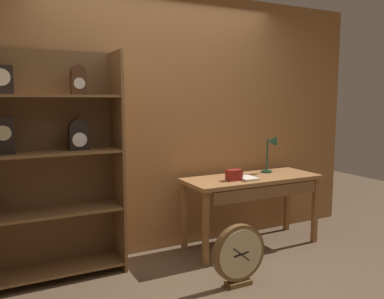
{
  "coord_description": "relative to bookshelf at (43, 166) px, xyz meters",
  "views": [
    {
      "loc": [
        -1.53,
        -2.36,
        1.54
      ],
      "look_at": [
        -0.04,
        0.56,
        1.12
      ],
      "focal_mm": 36.81,
      "sensor_mm": 36.0,
      "label": 1
    }
  ],
  "objects": [
    {
      "name": "back_wood_panel",
      "position": [
        1.17,
        0.21,
        0.32
      ],
      "size": [
        4.8,
        0.05,
        2.6
      ],
      "primitive_type": "cube",
      "color": "#9E6B3D",
      "rests_on": "ground"
    },
    {
      "name": "bookshelf",
      "position": [
        0.0,
        0.0,
        0.0
      ],
      "size": [
        1.28,
        0.38,
        1.95
      ],
      "color": "brown",
      "rests_on": "ground"
    },
    {
      "name": "workbench",
      "position": [
        2.01,
        -0.21,
        -0.33
      ],
      "size": [
        1.44,
        0.55,
        0.74
      ],
      "color": "#9E6B3D",
      "rests_on": "ground"
    },
    {
      "name": "desk_lamp",
      "position": [
        2.34,
        -0.09,
        0.03
      ],
      "size": [
        0.19,
        0.19,
        0.43
      ],
      "color": "#1E472D",
      "rests_on": "workbench"
    },
    {
      "name": "toolbox_small",
      "position": [
        1.74,
        -0.26,
        -0.19
      ],
      "size": [
        0.14,
        0.1,
        0.11
      ],
      "primitive_type": "cube",
      "color": "maroon",
      "rests_on": "workbench"
    },
    {
      "name": "open_repair_manual",
      "position": [
        1.88,
        -0.28,
        -0.23
      ],
      "size": [
        0.17,
        0.23,
        0.02
      ],
      "primitive_type": "cube",
      "rotation": [
        0.0,
        0.0,
        -0.04
      ],
      "color": "silver",
      "rests_on": "workbench"
    },
    {
      "name": "round_clock_large",
      "position": [
        1.39,
        -0.88,
        -0.72
      ],
      "size": [
        0.48,
        0.11,
        0.52
      ],
      "color": "brown",
      "rests_on": "ground"
    }
  ]
}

